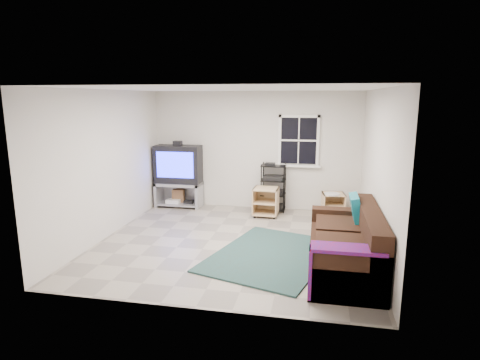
% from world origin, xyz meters
% --- Properties ---
extents(room, '(4.60, 4.62, 4.60)m').
position_xyz_m(room, '(0.95, 2.27, 1.48)').
color(room, gray).
rests_on(room, ground).
extents(tv_unit, '(1.03, 0.51, 1.51)m').
position_xyz_m(tv_unit, '(-1.72, 2.02, 0.83)').
color(tv_unit, '#94959C').
rests_on(tv_unit, ground).
extents(av_rack, '(0.53, 0.39, 1.06)m').
position_xyz_m(av_rack, '(0.44, 2.09, 0.46)').
color(av_rack, black).
rests_on(av_rack, ground).
extents(side_table_left, '(0.52, 0.52, 0.60)m').
position_xyz_m(side_table_left, '(0.33, 1.70, 0.32)').
color(side_table_left, '#D2AE81').
rests_on(side_table_left, ground).
extents(side_table_right, '(0.50, 0.51, 0.52)m').
position_xyz_m(side_table_right, '(1.72, 1.92, 0.29)').
color(side_table_right, '#D2AE81').
rests_on(side_table_right, ground).
extents(sofa, '(0.96, 2.17, 0.99)m').
position_xyz_m(sofa, '(1.84, -0.83, 0.35)').
color(sofa, black).
rests_on(sofa, ground).
extents(shag_rug, '(2.22, 2.64, 0.03)m').
position_xyz_m(shag_rug, '(0.70, -0.51, 0.01)').
color(shag_rug, black).
rests_on(shag_rug, ground).
extents(paper_bag, '(0.28, 0.19, 0.38)m').
position_xyz_m(paper_bag, '(-1.76, 2.09, 0.19)').
color(paper_bag, '#8B5F3E').
rests_on(paper_bag, ground).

